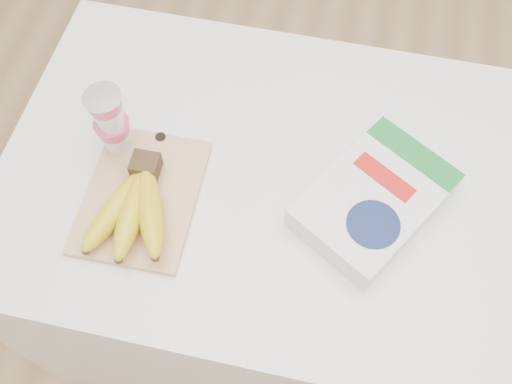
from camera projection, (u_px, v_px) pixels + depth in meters
table at (276, 257)px, 1.38m from camera, size 1.04×0.70×0.78m
cutting_board at (142, 196)px, 1.01m from camera, size 0.20×0.27×0.01m
bananas at (134, 207)px, 0.97m from camera, size 0.16×0.21×0.07m
yogurt_stack at (111, 121)px, 0.98m from camera, size 0.07×0.07×0.15m
cereal_box at (374, 200)px, 0.98m from camera, size 0.29×0.32×0.06m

